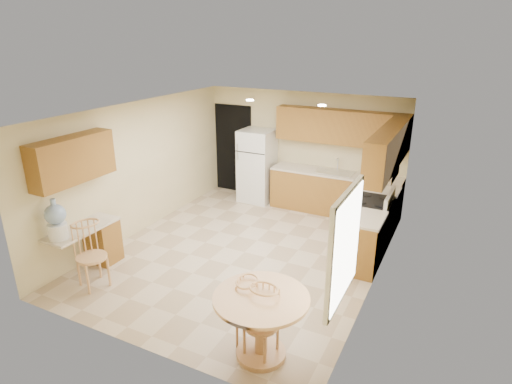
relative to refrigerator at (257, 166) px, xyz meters
The scene contains 30 objects.
floor 2.71m from the refrigerator, 68.40° to the right, with size 5.50×5.50×0.00m, color #C8B191.
ceiling 3.08m from the refrigerator, 68.40° to the right, with size 4.50×5.50×0.02m, color white.
wall_back 1.10m from the refrigerator, 20.23° to the left, with size 4.50×0.02×2.50m, color beige.
wall_front 5.25m from the refrigerator, 79.55° to the right, with size 4.50×0.02×2.50m, color beige.
wall_left 2.76m from the refrigerator, 118.44° to the right, with size 0.02×5.50×2.50m, color beige.
wall_right 4.02m from the refrigerator, 36.87° to the right, with size 0.02×5.50×2.50m, color beige.
doorway 0.90m from the refrigerator, 157.27° to the left, with size 0.90×0.02×2.10m, color black.
base_cab_back 1.87m from the refrigerator, ahead, with size 2.75×0.60×0.87m, color #9D6A27.
counter_back 1.83m from the refrigerator, ahead, with size 2.75×0.63×0.04m, color beige.
base_cab_right_a 2.98m from the refrigerator, 10.64° to the right, with size 0.60×0.59×0.87m, color #9D6A27.
counter_right_a 2.95m from the refrigerator, 10.64° to the right, with size 0.63×0.59×0.04m, color beige.
base_cab_right_b 3.54m from the refrigerator, 34.59° to the right, with size 0.60×0.80×0.87m, color #9D6A27.
counter_right_b 3.52m from the refrigerator, 34.59° to the right, with size 0.63×0.80×0.04m, color beige.
upper_cab_back 2.10m from the refrigerator, ahead, with size 2.75×0.33×0.70m, color #9D6A27.
upper_cab_right 3.42m from the refrigerator, 21.41° to the right, with size 0.33×2.42×0.70m, color #9D6A27.
upper_cab_left 4.28m from the refrigerator, 105.84° to the right, with size 0.33×1.40×0.70m, color #9D6A27.
sink 1.80m from the refrigerator, ahead, with size 0.78×0.44×0.01m, color silver.
range_hood 3.25m from the refrigerator, 22.46° to the right, with size 0.50×0.76×0.14m, color silver.
desk_pedestal 3.89m from the refrigerator, 105.76° to the right, with size 0.48×0.42×0.72m, color #9D6A27.
desk_top 4.23m from the refrigerator, 104.36° to the right, with size 0.50×1.20×0.04m, color beige.
window 5.35m from the refrigerator, 53.21° to the right, with size 0.06×1.12×1.30m.
can_light_a 2.10m from the refrigerator, 69.44° to the right, with size 0.14×0.14×0.02m, color white.
can_light_b 2.76m from the refrigerator, 32.96° to the right, with size 0.14×0.14×0.02m, color white.
refrigerator is the anchor object (origin of this frame).
stove 3.14m from the refrigerator, 22.99° to the right, with size 0.65×0.76×1.09m.
dining_table 5.17m from the refrigerator, 62.94° to the right, with size 1.12×1.12×0.83m.
chair_table_a 5.01m from the refrigerator, 64.76° to the right, with size 0.39×0.50×0.87m.
chair_table_b 5.25m from the refrigerator, 63.37° to the right, with size 0.40×0.40×0.91m.
chair_desk 4.51m from the refrigerator, 97.65° to the right, with size 0.45×0.59×1.03m.
water_crock 4.65m from the refrigerator, 103.08° to the right, with size 0.30×0.30×0.63m.
Camera 1 is at (3.21, -5.94, 3.64)m, focal length 30.00 mm.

